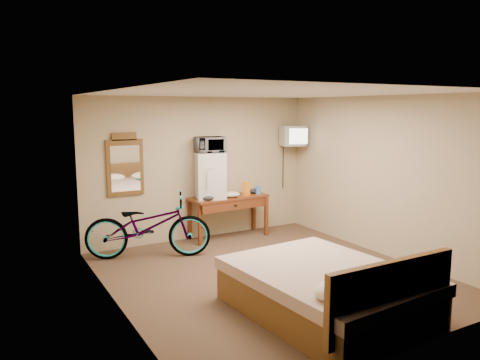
% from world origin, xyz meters
% --- Properties ---
extents(room, '(4.60, 4.64, 2.50)m').
position_xyz_m(room, '(-0.00, 0.00, 1.25)').
color(room, '#433321').
rests_on(room, ground).
extents(desk, '(1.45, 0.64, 0.75)m').
position_xyz_m(desk, '(0.43, 2.00, 0.64)').
color(desk, '#622F15').
rests_on(desk, floor).
extents(mini_fridge, '(0.60, 0.58, 0.80)m').
position_xyz_m(mini_fridge, '(0.07, 2.04, 1.15)').
color(mini_fridge, silver).
rests_on(mini_fridge, desk).
extents(microwave, '(0.52, 0.38, 0.27)m').
position_xyz_m(microwave, '(0.08, 2.04, 1.68)').
color(microwave, silver).
rests_on(microwave, mini_fridge).
extents(snack_bag, '(0.14, 0.11, 0.25)m').
position_xyz_m(snack_bag, '(0.75, 1.96, 0.87)').
color(snack_bag, orange).
rests_on(snack_bag, desk).
extents(blue_cup, '(0.09, 0.09, 0.16)m').
position_xyz_m(blue_cup, '(0.99, 1.94, 0.83)').
color(blue_cup, '#3B83C8').
rests_on(blue_cup, desk).
extents(cloth_cream, '(0.32, 0.25, 0.10)m').
position_xyz_m(cloth_cream, '(0.43, 1.93, 0.80)').
color(cloth_cream, beige).
rests_on(cloth_cream, desk).
extents(cloth_dark_a, '(0.23, 0.17, 0.09)m').
position_xyz_m(cloth_dark_a, '(-0.04, 1.87, 0.79)').
color(cloth_dark_a, black).
rests_on(cloth_dark_a, desk).
extents(cloth_dark_b, '(0.20, 0.16, 0.09)m').
position_xyz_m(cloth_dark_b, '(0.99, 2.06, 0.80)').
color(cloth_dark_b, black).
rests_on(cloth_dark_b, desk).
extents(crt_television, '(0.52, 0.61, 0.38)m').
position_xyz_m(crt_television, '(1.80, 2.02, 1.79)').
color(crt_television, black).
rests_on(crt_television, room).
extents(wall_mirror, '(0.60, 0.04, 1.02)m').
position_xyz_m(wall_mirror, '(-1.34, 2.27, 1.39)').
color(wall_mirror, brown).
rests_on(wall_mirror, room).
extents(bicycle, '(2.03, 1.32, 1.01)m').
position_xyz_m(bicycle, '(-1.20, 1.63, 0.50)').
color(bicycle, black).
rests_on(bicycle, floor).
extents(bed, '(1.76, 2.25, 0.90)m').
position_xyz_m(bed, '(-0.12, -1.37, 0.29)').
color(bed, brown).
rests_on(bed, floor).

